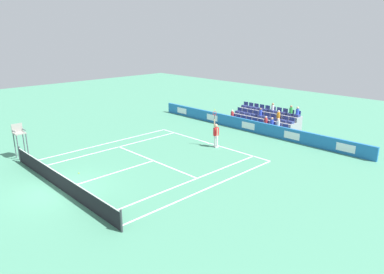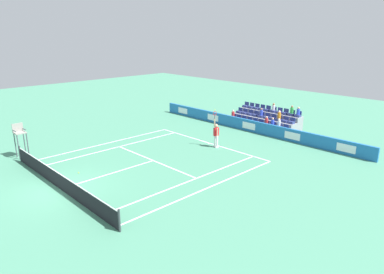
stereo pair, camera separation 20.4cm
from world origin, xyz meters
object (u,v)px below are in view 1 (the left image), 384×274
(tennis_player, at_px, (216,134))
(loose_tennis_ball, at_px, (79,173))
(tennis_net, at_px, (60,181))
(umpire_chair, at_px, (19,136))

(tennis_player, height_order, loose_tennis_ball, tennis_player)
(loose_tennis_ball, bearing_deg, tennis_net, 128.05)
(tennis_net, distance_m, tennis_player, 11.57)
(tennis_net, xyz_separation_m, tennis_player, (-0.96, -11.52, 0.50))
(loose_tennis_ball, bearing_deg, umpire_chair, 14.54)
(tennis_net, height_order, tennis_player, tennis_player)
(tennis_net, distance_m, umpire_chair, 6.85)
(tennis_player, distance_m, umpire_chair, 13.56)
(tennis_net, xyz_separation_m, umpire_chair, (6.76, -0.38, 1.03))
(umpire_chair, bearing_deg, tennis_net, 176.77)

